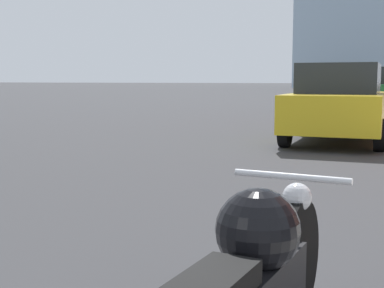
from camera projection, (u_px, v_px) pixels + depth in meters
parked_car_yellow at (339, 103)px, 11.27m from camera, size 1.98×4.04×1.65m
parked_car_green at (375, 90)px, 22.14m from camera, size 2.03×4.21×1.83m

